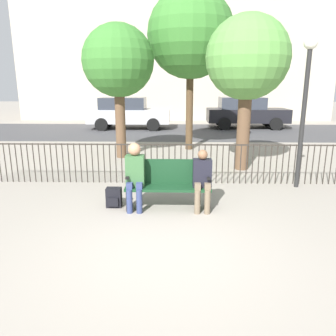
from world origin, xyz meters
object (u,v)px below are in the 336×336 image
object	(u,v)px
tree_0	(247,59)
tree_2	(118,62)
seated_person_1	(202,177)
park_bench	(168,183)
seated_person_0	(135,173)
backpack	(114,198)
parked_car_0	(246,112)
parked_car_1	(128,113)
tree_1	(191,35)
lamp_post	(306,89)

from	to	relation	value
tree_0	tree_2	world-z (taller)	tree_2
seated_person_1	tree_2	distance (m)	5.56
park_bench	seated_person_0	distance (m)	0.66
backpack	parked_car_0	distance (m)	12.74
seated_person_1	parked_car_1	world-z (taller)	parked_car_1
seated_person_1	backpack	bearing A→B (deg)	175.47
tree_1	lamp_post	world-z (taller)	tree_1
tree_1	parked_car_0	bearing A→B (deg)	61.66
tree_2	lamp_post	distance (m)	5.51
seated_person_0	lamp_post	bearing A→B (deg)	22.98
backpack	lamp_post	world-z (taller)	lamp_post
backpack	park_bench	bearing A→B (deg)	-0.10
tree_0	tree_2	bearing A→B (deg)	158.25
backpack	tree_2	xyz separation A→B (m)	(-0.58, 4.40, 2.75)
backpack	lamp_post	bearing A→B (deg)	19.08
tree_1	lamp_post	size ratio (longest dim) A/B	1.64
park_bench	backpack	distance (m)	1.08
park_bench	tree_0	xyz separation A→B (m)	(1.96, 2.97, 2.42)
tree_2	parked_car_0	world-z (taller)	tree_2
seated_person_0	seated_person_1	xyz separation A→B (m)	(1.24, -0.01, -0.08)
seated_person_0	tree_2	bearing A→B (deg)	102.58
park_bench	seated_person_1	size ratio (longest dim) A/B	1.38
tree_1	parked_car_1	size ratio (longest dim) A/B	1.28
seated_person_1	lamp_post	xyz separation A→B (m)	(2.29, 1.50, 1.55)
seated_person_1	tree_0	distance (m)	4.07
tree_1	tree_2	world-z (taller)	tree_1
lamp_post	seated_person_1	bearing A→B (deg)	-146.73
seated_person_1	tree_1	bearing A→B (deg)	90.24
tree_0	backpack	bearing A→B (deg)	-135.30
backpack	tree_1	distance (m)	7.08
tree_1	tree_0	bearing A→B (deg)	-64.38
parked_car_0	seated_person_1	bearing A→B (deg)	-105.01
seated_person_1	tree_2	xyz separation A→B (m)	(-2.25, 4.53, 2.30)
tree_2	parked_car_0	xyz separation A→B (m)	(5.44, 7.36, -2.09)
backpack	parked_car_1	distance (m)	11.41
seated_person_1	parked_car_1	distance (m)	11.84
tree_0	lamp_post	size ratio (longest dim) A/B	1.24
seated_person_1	parked_car_1	size ratio (longest dim) A/B	0.27
tree_0	tree_1	xyz separation A→B (m)	(-1.36, 2.83, 0.98)
seated_person_0	tree_1	xyz separation A→B (m)	(1.21, 5.93, 3.17)
backpack	parked_car_0	bearing A→B (deg)	67.55
seated_person_1	backpack	distance (m)	1.74
tree_0	tree_1	size ratio (longest dim) A/B	0.75
tree_1	parked_car_0	distance (m)	7.42
backpack	tree_0	xyz separation A→B (m)	(3.00, 2.97, 2.72)
tree_1	backpack	bearing A→B (deg)	-105.84
park_bench	tree_1	size ratio (longest dim) A/B	0.30
seated_person_1	lamp_post	bearing A→B (deg)	33.27
lamp_post	parked_car_1	xyz separation A→B (m)	(-5.33, 9.94, -1.35)
park_bench	parked_car_1	xyz separation A→B (m)	(-2.41, 11.31, 0.35)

